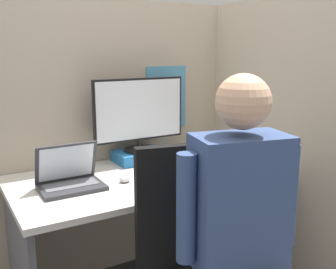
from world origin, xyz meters
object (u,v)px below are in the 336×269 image
at_px(paper_box, 140,156).
at_px(laptop, 70,179).
at_px(carrot_toy, 200,174).
at_px(person, 250,227).
at_px(office_chair, 215,269).
at_px(coffee_mug, 192,148).
at_px(stapler, 250,156).
at_px(monitor, 139,113).

bearing_deg(paper_box, laptop, -153.65).
distance_m(carrot_toy, person, 0.67).
bearing_deg(office_chair, person, -77.13).
bearing_deg(office_chair, coffee_mug, 61.27).
bearing_deg(person, office_chair, 102.87).
relative_size(laptop, person, 0.23).
distance_m(paper_box, person, 1.08).
relative_size(stapler, carrot_toy, 0.88).
relative_size(paper_box, carrot_toy, 2.07).
bearing_deg(person, coffee_mug, 66.44).
bearing_deg(person, paper_box, 84.66).
bearing_deg(carrot_toy, stapler, 13.84).
height_order(person, coffee_mug, person).
distance_m(office_chair, person, 0.28).
distance_m(carrot_toy, coffee_mug, 0.47).
relative_size(monitor, laptop, 1.89).
distance_m(carrot_toy, office_chair, 0.59).
bearing_deg(laptop, coffee_mug, 13.82).
bearing_deg(coffee_mug, paper_box, 173.63).
xyz_separation_m(monitor, stapler, (0.57, -0.34, -0.26)).
bearing_deg(monitor, office_chair, -98.25).
bearing_deg(coffee_mug, office_chair, -118.73).
height_order(carrot_toy, office_chair, office_chair).
xyz_separation_m(paper_box, laptop, (-0.50, -0.25, 0.01)).
relative_size(monitor, person, 0.43).
bearing_deg(coffee_mug, stapler, -54.31).
relative_size(paper_box, monitor, 0.53).
distance_m(paper_box, stapler, 0.66).
distance_m(paper_box, office_chair, 0.96).
bearing_deg(carrot_toy, laptop, 162.54).
height_order(stapler, carrot_toy, stapler).
xyz_separation_m(paper_box, carrot_toy, (0.12, -0.45, -0.01)).
height_order(paper_box, carrot_toy, paper_box).
height_order(carrot_toy, coffee_mug, coffee_mug).
xyz_separation_m(stapler, person, (-0.67, -0.74, 0.01)).
relative_size(stapler, coffee_mug, 1.42).
xyz_separation_m(paper_box, stapler, (0.57, -0.34, -0.00)).
height_order(paper_box, monitor, monitor).
bearing_deg(paper_box, monitor, 90.00).
height_order(stapler, person, person).
bearing_deg(stapler, carrot_toy, -166.16).
bearing_deg(office_chair, carrot_toy, 61.70).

